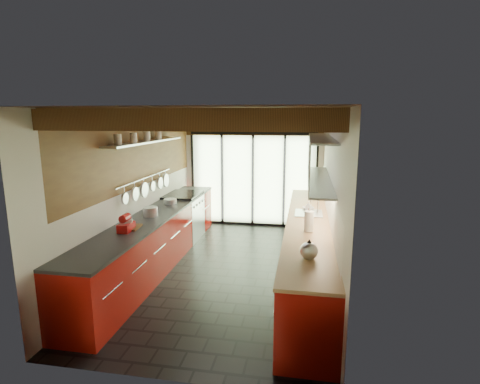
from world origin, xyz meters
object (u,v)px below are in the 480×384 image
at_px(bowl, 308,209).
at_px(paper_towel, 309,222).
at_px(kettle, 309,250).
at_px(soap_bottle, 308,207).
at_px(stand_mixer, 126,224).

bearing_deg(bowl, paper_towel, -90.00).
bearing_deg(kettle, soap_bottle, 90.00).
distance_m(kettle, paper_towel, 1.04).
relative_size(paper_towel, soap_bottle, 1.80).
xyz_separation_m(paper_towel, bowl, (0.00, 1.29, -0.12)).
bearing_deg(kettle, bowl, 90.00).
distance_m(kettle, soap_bottle, 2.16).
relative_size(soap_bottle, bowl, 1.00).
bearing_deg(paper_towel, stand_mixer, -170.51).
distance_m(stand_mixer, bowl, 3.06).
height_order(stand_mixer, paper_towel, paper_towel).
height_order(kettle, bowl, kettle).
bearing_deg(kettle, stand_mixer, 166.29).
bearing_deg(stand_mixer, paper_towel, 9.49).
height_order(paper_towel, bowl, paper_towel).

